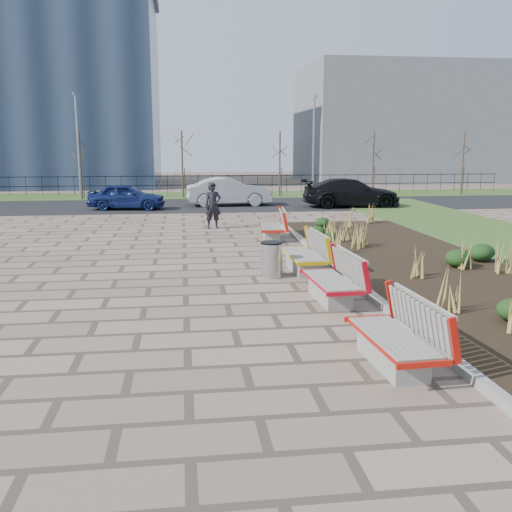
{
  "coord_description": "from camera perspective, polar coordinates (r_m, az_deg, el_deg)",
  "views": [
    {
      "loc": [
        -0.01,
        -8.79,
        3.23
      ],
      "look_at": [
        1.5,
        3.0,
        0.9
      ],
      "focal_mm": 40.0,
      "sensor_mm": 36.0,
      "label": 1
    }
  ],
  "objects": [
    {
      "name": "building_grey",
      "position": [
        54.62,
        14.55,
        12.61
      ],
      "size": [
        18.0,
        12.0,
        10.0
      ],
      "primitive_type": "cube",
      "color": "slate",
      "rests_on": "ground"
    },
    {
      "name": "car_black",
      "position": [
        30.3,
        9.5,
        6.26
      ],
      "size": [
        5.15,
        2.29,
        1.47
      ],
      "primitive_type": "imported",
      "rotation": [
        0.0,
        0.0,
        1.52
      ],
      "color": "black",
      "rests_on": "road"
    },
    {
      "name": "tree_c",
      "position": [
        35.31,
        -7.38,
        9.07
      ],
      "size": [
        1.4,
        1.4,
        4.0
      ],
      "primitive_type": null,
      "color": "#4C3D2D",
      "rests_on": "grass_verge_far"
    },
    {
      "name": "tree_b",
      "position": [
        35.81,
        -17.13,
        8.71
      ],
      "size": [
        1.4,
        1.4,
        4.0
      ],
      "primitive_type": null,
      "color": "#4C3D2D",
      "rests_on": "grass_verge_far"
    },
    {
      "name": "bench_a",
      "position": [
        8.69,
        13.5,
        -7.54
      ],
      "size": [
        1.0,
        2.14,
        1.0
      ],
      "primitive_type": null,
      "rotation": [
        0.0,
        0.0,
        0.05
      ],
      "color": "red",
      "rests_on": "ground"
    },
    {
      "name": "tree_d",
      "position": [
        35.82,
        2.39,
        9.18
      ],
      "size": [
        1.4,
        1.4,
        4.0
      ],
      "primitive_type": null,
      "color": "#4C3D2D",
      "rests_on": "grass_verge_far"
    },
    {
      "name": "grass_verge_far",
      "position": [
        36.93,
        -7.3,
        6.02
      ],
      "size": [
        80.0,
        5.0,
        0.04
      ],
      "primitive_type": "cube",
      "color": "#33511E",
      "rests_on": "ground"
    },
    {
      "name": "lamp_west",
      "position": [
        35.3,
        -17.36,
        10.29
      ],
      "size": [
        0.24,
        0.6,
        6.0
      ],
      "primitive_type": null,
      "color": "gray",
      "rests_on": "grass_verge_far"
    },
    {
      "name": "railing_fence",
      "position": [
        38.38,
        -7.33,
        7.13
      ],
      "size": [
        44.0,
        0.1,
        1.2
      ],
      "primitive_type": null,
      "color": "black",
      "rests_on": "grass_verge_far"
    },
    {
      "name": "lamp_east",
      "position": [
        35.7,
        5.76,
        10.73
      ],
      "size": [
        0.24,
        0.6,
        6.0
      ],
      "primitive_type": null,
      "color": "gray",
      "rests_on": "grass_verge_far"
    },
    {
      "name": "planting_curb",
      "position": [
        14.68,
        8.41,
        -1.44
      ],
      "size": [
        0.16,
        18.0,
        0.15
      ],
      "primitive_type": "cube",
      "color": "gray",
      "rests_on": "ground"
    },
    {
      "name": "bench_d",
      "position": [
        19.71,
        1.55,
        3.13
      ],
      "size": [
        1.1,
        2.18,
        1.0
      ],
      "primitive_type": null,
      "rotation": [
        0.0,
        0.0,
        -0.1
      ],
      "color": "red",
      "rests_on": "ground"
    },
    {
      "name": "pedestrian",
      "position": [
        22.29,
        -4.33,
        5.05
      ],
      "size": [
        0.72,
        0.53,
        1.79
      ],
      "primitive_type": "imported",
      "rotation": [
        0.0,
        0.0,
        0.17
      ],
      "color": "black",
      "rests_on": "ground"
    },
    {
      "name": "bench_b",
      "position": [
        12.0,
        7.43,
        -2.16
      ],
      "size": [
        0.99,
        2.14,
        1.0
      ],
      "primitive_type": null,
      "rotation": [
        0.0,
        0.0,
        0.04
      ],
      "color": "red",
      "rests_on": "ground"
    },
    {
      "name": "ground",
      "position": [
        9.37,
        -6.87,
        -9.17
      ],
      "size": [
        120.0,
        120.0,
        0.0
      ],
      "primitive_type": "plane",
      "color": "#87705D",
      "rests_on": "ground"
    },
    {
      "name": "litter_bin",
      "position": [
        14.07,
        1.57,
        -0.39
      ],
      "size": [
        0.53,
        0.53,
        0.86
      ],
      "primitive_type": "cylinder",
      "color": "#B2B2B7",
      "rests_on": "ground"
    },
    {
      "name": "planting_bed",
      "position": [
        15.48,
        16.74,
        -1.24
      ],
      "size": [
        4.5,
        18.0,
        0.1
      ],
      "primitive_type": "cube",
      "color": "black",
      "rests_on": "ground"
    },
    {
      "name": "bench_c",
      "position": [
        14.68,
        4.66,
        0.34
      ],
      "size": [
        0.97,
        2.13,
        1.0
      ],
      "primitive_type": null,
      "rotation": [
        0.0,
        0.0,
        0.04
      ],
      "color": "yellow",
      "rests_on": "ground"
    },
    {
      "name": "tree_e",
      "position": [
        37.3,
        11.63,
        9.04
      ],
      "size": [
        1.4,
        1.4,
        4.0
      ],
      "primitive_type": null,
      "color": "#4C3D2D",
      "rests_on": "grass_verge_far"
    },
    {
      "name": "car_blue",
      "position": [
        29.46,
        -12.81,
        5.83
      ],
      "size": [
        3.97,
        1.98,
        1.3
      ],
      "primitive_type": "imported",
      "rotation": [
        0.0,
        0.0,
        1.45
      ],
      "color": "navy",
      "rests_on": "road"
    },
    {
      "name": "car_silver",
      "position": [
        30.57,
        -2.7,
        6.45
      ],
      "size": [
        4.57,
        1.76,
        1.48
      ],
      "primitive_type": "imported",
      "rotation": [
        0.0,
        0.0,
        1.61
      ],
      "color": "#989B9F",
      "rests_on": "road"
    },
    {
      "name": "road",
      "position": [
        30.96,
        -7.28,
        5.03
      ],
      "size": [
        80.0,
        7.0,
        0.02
      ],
      "primitive_type": "cube",
      "color": "black",
      "rests_on": "ground"
    },
    {
      "name": "tree_f",
      "position": [
        39.64,
        19.96,
        8.72
      ],
      "size": [
        1.4,
        1.4,
        4.0
      ],
      "primitive_type": null,
      "color": "#4C3D2D",
      "rests_on": "grass_verge_far"
    }
  ]
}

